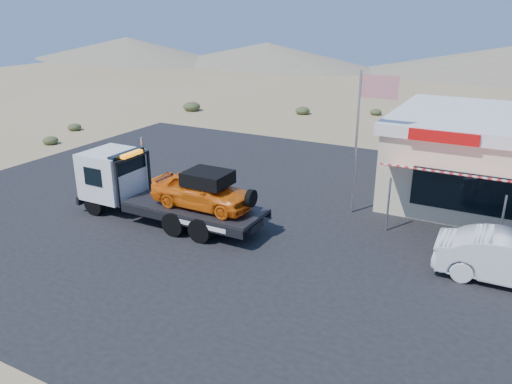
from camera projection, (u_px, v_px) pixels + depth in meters
ground at (202, 229)px, 19.89m from camera, size 120.00×120.00×0.00m
asphalt_lot at (280, 213)px, 21.49m from camera, size 32.00×24.00×0.02m
tow_truck at (164, 187)px, 20.23m from camera, size 8.09×2.40×2.71m
flagpole at (363, 128)px, 20.14m from camera, size 1.55×0.10×6.00m
desert_scrub at (135, 125)px, 36.11m from camera, size 23.84×33.42×0.80m
distant_hills at (366, 58)px, 69.20m from camera, size 126.00×48.00×4.20m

